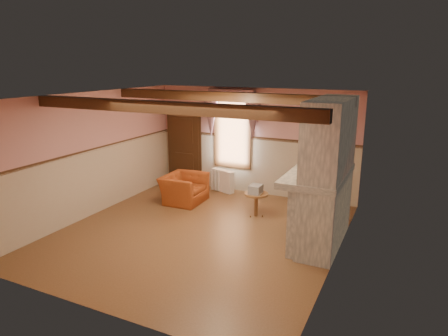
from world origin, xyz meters
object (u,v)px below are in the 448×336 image
at_px(side_table, 256,204).
at_px(oil_lamp, 324,160).
at_px(mantel_clock, 327,158).
at_px(radiator, 223,181).
at_px(armchair, 184,188).
at_px(bowl, 316,172).

bearing_deg(side_table, oil_lamp, -13.07).
bearing_deg(mantel_clock, radiator, 156.73).
distance_m(mantel_clock, oil_lamp, 0.38).
height_order(armchair, mantel_clock, mantel_clock).
relative_size(armchair, oil_lamp, 3.83).
bearing_deg(oil_lamp, side_table, 166.93).
distance_m(armchair, side_table, 2.00).
relative_size(bowl, oil_lamp, 1.34).
distance_m(side_table, radiator, 1.99).
height_order(radiator, mantel_clock, mantel_clock).
relative_size(side_table, oil_lamp, 1.96).
height_order(bowl, mantel_clock, mantel_clock).
bearing_deg(bowl, mantel_clock, 90.00).
relative_size(bowl, mantel_clock, 1.56).
xyz_separation_m(armchair, bowl, (3.52, -1.06, 1.12)).
bearing_deg(oil_lamp, radiator, 150.94).
bearing_deg(armchair, oil_lamp, -99.48).
distance_m(armchair, oil_lamp, 3.75).
bearing_deg(bowl, radiator, 143.17).
distance_m(armchair, bowl, 3.84).
bearing_deg(side_table, armchair, 176.32).
relative_size(armchair, side_table, 1.95).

